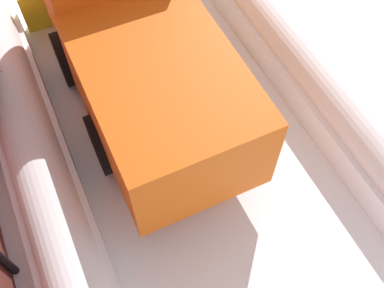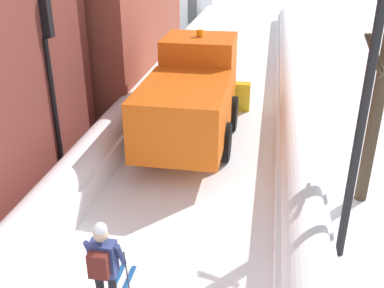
# 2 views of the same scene
# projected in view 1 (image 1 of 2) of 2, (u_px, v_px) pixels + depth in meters

# --- Properties ---
(plow_truck) EXTENTS (3.20, 5.98, 3.12)m
(plow_truck) POSITION_uv_depth(u_px,v_px,m) (133.00, 43.00, 7.80)
(plow_truck) COLOR orange
(plow_truck) RESTS_ON ground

